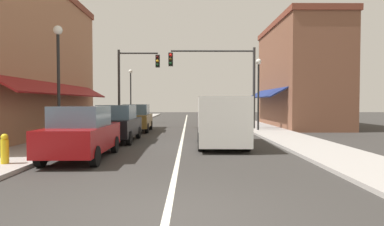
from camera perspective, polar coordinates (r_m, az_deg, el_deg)
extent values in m
plane|color=#33302D|center=(23.42, -1.36, -2.78)|extent=(80.00, 80.00, 0.00)
cube|color=#A39E99|center=(24.14, -14.55, -2.56)|extent=(2.60, 56.00, 0.12)
cube|color=#A39E99|center=(23.96, 11.92, -2.57)|extent=(2.60, 56.00, 0.12)
cube|color=silver|center=(23.42, -1.36, -2.77)|extent=(0.14, 52.00, 0.01)
cube|color=#9E6B4C|center=(20.06, -30.20, 7.60)|extent=(5.38, 14.00, 7.97)
cube|color=slate|center=(18.80, -23.09, 0.20)|extent=(0.08, 10.64, 1.80)
cube|color=maroon|center=(18.58, -21.40, 3.91)|extent=(1.27, 11.76, 0.73)
cube|color=slate|center=(16.45, -27.58, 15.18)|extent=(0.08, 1.10, 1.30)
cube|color=slate|center=(22.00, -20.08, 11.82)|extent=(0.08, 1.10, 1.30)
cube|color=brown|center=(26.80, 18.22, 5.86)|extent=(4.22, 10.00, 7.62)
cube|color=brown|center=(27.38, 18.31, 14.26)|extent=(4.42, 10.20, 0.40)
cube|color=slate|center=(26.16, 13.91, 0.72)|extent=(0.08, 7.60, 1.80)
cube|color=navy|center=(26.02, 12.63, 3.37)|extent=(1.27, 8.40, 0.73)
cube|color=slate|center=(24.29, 15.29, 10.29)|extent=(0.08, 1.10, 1.30)
cube|color=slate|center=(28.52, 12.87, 9.05)|extent=(0.08, 1.10, 1.30)
cube|color=maroon|center=(11.53, -18.62, -4.13)|extent=(1.79, 4.13, 0.80)
cube|color=slate|center=(11.38, -18.81, -0.53)|extent=(1.55, 2.02, 0.66)
cylinder|color=black|center=(13.10, -20.16, -5.20)|extent=(0.21, 0.62, 0.62)
cylinder|color=black|center=(12.68, -13.34, -5.37)|extent=(0.21, 0.62, 0.62)
cylinder|color=black|center=(10.59, -24.91, -6.91)|extent=(0.21, 0.62, 0.62)
cylinder|color=black|center=(10.07, -16.57, -7.27)|extent=(0.21, 0.62, 0.62)
cube|color=black|center=(16.20, -12.85, -2.38)|extent=(1.73, 4.11, 0.80)
cube|color=slate|center=(16.06, -12.94, 0.19)|extent=(1.53, 2.01, 0.66)
cylinder|color=black|center=(17.72, -14.42, -3.33)|extent=(0.20, 0.62, 0.62)
cylinder|color=black|center=(17.41, -9.34, -3.38)|extent=(0.20, 0.62, 0.62)
cylinder|color=black|center=(15.12, -16.86, -4.23)|extent=(0.20, 0.62, 0.62)
cylinder|color=black|center=(14.76, -10.94, -4.34)|extent=(0.20, 0.62, 0.62)
cube|color=brown|center=(21.64, -9.63, -1.30)|extent=(1.84, 4.15, 0.80)
cube|color=slate|center=(21.51, -9.67, 0.62)|extent=(1.58, 2.04, 0.66)
cylinder|color=black|center=(23.11, -11.13, -2.11)|extent=(0.22, 0.63, 0.62)
cylinder|color=black|center=(22.92, -7.22, -2.12)|extent=(0.22, 0.63, 0.62)
cylinder|color=black|center=(20.45, -12.32, -2.63)|extent=(0.22, 0.63, 0.62)
cylinder|color=black|center=(20.23, -7.90, -2.65)|extent=(0.22, 0.63, 0.62)
cube|color=silver|center=(14.23, 5.07, -1.07)|extent=(2.07, 5.04, 1.90)
cube|color=slate|center=(16.61, 4.46, 0.82)|extent=(1.73, 0.31, 0.84)
cube|color=black|center=(16.84, 4.41, -2.96)|extent=(1.87, 0.24, 0.24)
cylinder|color=black|center=(15.79, 1.44, -3.71)|extent=(0.26, 0.72, 0.72)
cylinder|color=black|center=(15.91, 7.82, -3.69)|extent=(0.26, 0.72, 0.72)
cylinder|color=black|center=(12.71, 1.60, -5.07)|extent=(0.26, 0.72, 0.72)
cylinder|color=black|center=(12.86, 9.52, -5.02)|extent=(0.26, 0.72, 0.72)
cylinder|color=#333333|center=(22.83, 10.76, 4.17)|extent=(0.18, 0.18, 5.65)
cylinder|color=#333333|center=(22.71, 3.61, 10.74)|extent=(5.69, 0.12, 0.12)
cube|color=black|center=(22.43, -3.73, 9.31)|extent=(0.30, 0.24, 0.90)
sphere|color=red|center=(22.34, -3.75, 10.06)|extent=(0.20, 0.20, 0.20)
sphere|color=#3D2D0C|center=(22.30, -3.75, 9.35)|extent=(0.20, 0.20, 0.20)
sphere|color=#0C3316|center=(22.26, -3.75, 8.64)|extent=(0.20, 0.20, 0.20)
cylinder|color=#333333|center=(24.61, -12.62, 4.09)|extent=(0.18, 0.18, 5.75)
cylinder|color=#333333|center=(24.59, -9.35, 10.25)|extent=(2.86, 0.12, 0.12)
cube|color=black|center=(24.16, -6.01, 8.99)|extent=(0.30, 0.24, 0.90)
sphere|color=#420F0F|center=(24.07, -6.04, 9.68)|extent=(0.20, 0.20, 0.20)
sphere|color=yellow|center=(24.03, -6.04, 9.02)|extent=(0.20, 0.20, 0.20)
sphere|color=#0C3316|center=(24.00, -6.04, 8.36)|extent=(0.20, 0.20, 0.20)
cylinder|color=black|center=(14.13, -22.24, 3.35)|extent=(0.12, 0.12, 4.59)
sphere|color=white|center=(14.41, -22.36, 13.23)|extent=(0.36, 0.36, 0.36)
cylinder|color=black|center=(21.46, 11.50, 2.55)|extent=(0.12, 0.12, 4.33)
sphere|color=white|center=(21.62, 11.54, 8.78)|extent=(0.36, 0.36, 0.36)
cylinder|color=black|center=(30.36, -10.64, 2.53)|extent=(0.12, 0.12, 4.54)
sphere|color=white|center=(30.49, -10.67, 7.14)|extent=(0.36, 0.36, 0.36)
cylinder|color=gold|center=(10.95, -29.86, -5.86)|extent=(0.22, 0.22, 0.70)
sphere|color=gold|center=(10.90, -29.90, -3.67)|extent=(0.20, 0.20, 0.20)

